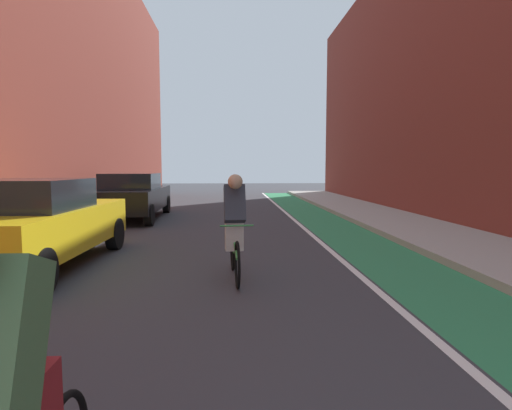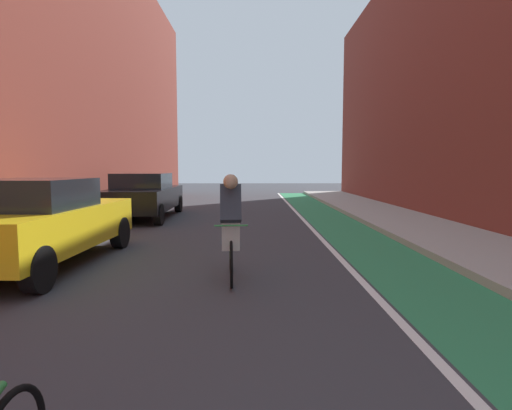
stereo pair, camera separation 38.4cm
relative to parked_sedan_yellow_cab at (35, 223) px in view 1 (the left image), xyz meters
name	(u,v)px [view 1 (the left image)]	position (x,y,z in m)	size (l,w,h in m)	color
ground_plane	(218,243)	(3.01, 2.28, -0.78)	(71.99, 71.99, 0.00)	#38383D
bike_lane_paint	(336,229)	(6.27, 4.28, -0.78)	(1.60, 32.72, 0.00)	#2D8451
lane_divider_stripe	(305,229)	(5.37, 4.28, -0.78)	(0.12, 32.72, 0.00)	white
sidewalk_right	(409,226)	(8.35, 4.28, -0.71)	(2.56, 32.72, 0.14)	#A8A59E
building_facade_right	(462,64)	(10.83, 6.28, 4.30)	(2.40, 28.72, 10.16)	brown
parked_sedan_yellow_cab	(35,223)	(0.00, 0.00, 0.00)	(1.95, 4.36, 1.53)	yellow
parked_sedan_black	(133,196)	(0.00, 6.87, 0.00)	(2.00, 4.79, 1.53)	black
cyclist_mid	(235,227)	(3.37, -0.81, 0.03)	(0.48, 1.73, 1.62)	black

